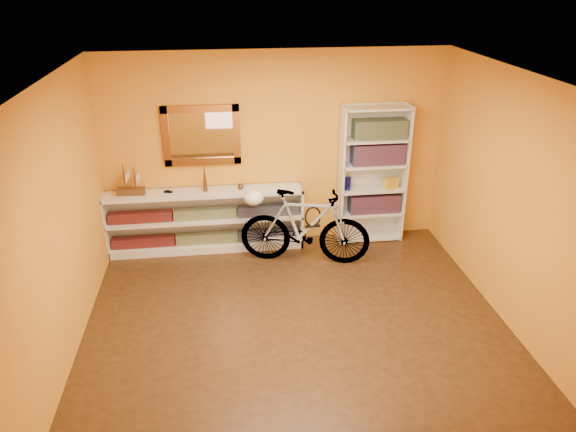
{
  "coord_description": "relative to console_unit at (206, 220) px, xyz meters",
  "views": [
    {
      "loc": [
        -0.69,
        -4.68,
        3.5
      ],
      "look_at": [
        0.0,
        0.7,
        0.95
      ],
      "focal_mm": 33.16,
      "sensor_mm": 36.0,
      "label": 1
    }
  ],
  "objects": [
    {
      "name": "book_row_c",
      "position": [
        2.31,
        0.03,
        1.16
      ],
      "size": [
        0.7,
        0.22,
        0.25
      ],
      "primitive_type": "cube",
      "color": "#184856",
      "rests_on": "bookcase"
    },
    {
      "name": "floor",
      "position": [
        0.97,
        -1.81,
        -0.43
      ],
      "size": [
        4.5,
        4.0,
        0.01
      ],
      "primitive_type": "cube",
      "color": "#331E0E",
      "rests_on": "ground"
    },
    {
      "name": "model_ship",
      "position": [
        -0.92,
        0.0,
        0.63
      ],
      "size": [
        0.35,
        0.15,
        0.41
      ],
      "primitive_type": null,
      "rotation": [
        0.0,
        0.0,
        -0.05
      ],
      "color": "#472913",
      "rests_on": "console_unit"
    },
    {
      "name": "right_wall",
      "position": [
        3.22,
        -1.81,
        0.88
      ],
      "size": [
        0.01,
        4.0,
        2.6
      ],
      "primitive_type": "cube",
      "color": "orange",
      "rests_on": "ground"
    },
    {
      "name": "bookcase",
      "position": [
        2.26,
        0.03,
        0.52
      ],
      "size": [
        0.9,
        0.3,
        1.9
      ],
      "primitive_type": null,
      "color": "silver",
      "rests_on": "floor"
    },
    {
      "name": "decorative_orb",
      "position": [
        0.48,
        0.0,
        0.47
      ],
      "size": [
        0.08,
        0.08,
        0.08
      ],
      "primitive_type": "sphere",
      "color": "#53361C",
      "rests_on": "console_unit"
    },
    {
      "name": "yellow_bag",
      "position": [
        2.51,
        -0.01,
        0.41
      ],
      "size": [
        0.22,
        0.18,
        0.15
      ],
      "primitive_type": "cube",
      "rotation": [
        0.0,
        0.0,
        0.36
      ],
      "color": "gold",
      "rests_on": "bookcase"
    },
    {
      "name": "helmet",
      "position": [
        0.63,
        -0.37,
        0.45
      ],
      "size": [
        0.26,
        0.24,
        0.19
      ],
      "primitive_type": "ellipsoid",
      "color": "white",
      "rests_on": "bicycle"
    },
    {
      "name": "bronze_ornament",
      "position": [
        0.03,
        0.0,
        0.61
      ],
      "size": [
        0.06,
        0.06,
        0.38
      ],
      "primitive_type": "cone",
      "color": "#53361C",
      "rests_on": "console_unit"
    },
    {
      "name": "wall_socket",
      "position": [
        1.87,
        0.17,
        -0.17
      ],
      "size": [
        0.09,
        0.02,
        0.09
      ],
      "primitive_type": "cube",
      "color": "silver",
      "rests_on": "back_wall"
    },
    {
      "name": "ceiling",
      "position": [
        0.97,
        -1.81,
        2.18
      ],
      "size": [
        4.5,
        4.0,
        0.01
      ],
      "primitive_type": "cube",
      "color": "silver",
      "rests_on": "ground"
    },
    {
      "name": "u_lock",
      "position": [
        1.36,
        -0.54,
        0.22
      ],
      "size": [
        0.21,
        0.02,
        0.21
      ],
      "primitive_type": "torus",
      "rotation": [
        1.57,
        0.0,
        0.0
      ],
      "color": "black",
      "rests_on": "bicycle"
    },
    {
      "name": "gilt_mirror",
      "position": [
        0.02,
        0.15,
        1.12
      ],
      "size": [
        0.98,
        0.06,
        0.78
      ],
      "primitive_type": "cube",
      "color": "brown",
      "rests_on": "back_wall"
    },
    {
      "name": "bicycle",
      "position": [
        1.26,
        -0.52,
        0.07
      ],
      "size": [
        0.82,
        1.75,
        1.0
      ],
      "primitive_type": "imported",
      "rotation": [
        0.0,
        0.0,
        1.34
      ],
      "color": "silver",
      "rests_on": "floor"
    },
    {
      "name": "console_unit",
      "position": [
        0.0,
        0.0,
        0.0
      ],
      "size": [
        2.6,
        0.35,
        0.85
      ],
      "primitive_type": null,
      "color": "silver",
      "rests_on": "floor"
    },
    {
      "name": "travel_mug",
      "position": [
        1.93,
        0.01,
        0.43
      ],
      "size": [
        0.08,
        0.08,
        0.18
      ],
      "primitive_type": "cylinder",
      "color": "navy",
      "rests_on": "bookcase"
    },
    {
      "name": "toy_car",
      "position": [
        -0.45,
        0.0,
        0.43
      ],
      "size": [
        0.0,
        0.0,
        0.0
      ],
      "primitive_type": "imported",
      "rotation": [
        0.0,
        0.0,
        1.39
      ],
      "color": "black",
      "rests_on": "console_unit"
    },
    {
      "name": "back_wall",
      "position": [
        0.97,
        0.19,
        0.88
      ],
      "size": [
        4.5,
        0.01,
        2.6
      ],
      "primitive_type": "cube",
      "color": "orange",
      "rests_on": "ground"
    },
    {
      "name": "book_row_a",
      "position": [
        2.31,
        0.03,
        0.12
      ],
      "size": [
        0.7,
        0.22,
        0.26
      ],
      "primitive_type": "cube",
      "color": "maroon",
      "rests_on": "bookcase"
    },
    {
      "name": "cd_row_upper",
      "position": [
        -0.0,
        -0.02,
        0.11
      ],
      "size": [
        2.5,
        0.13,
        0.14
      ],
      "primitive_type": "cube",
      "color": "navy",
      "rests_on": "console_unit"
    },
    {
      "name": "red_tin",
      "position": [
        2.06,
        0.06,
        1.14
      ],
      "size": [
        0.18,
        0.18,
        0.19
      ],
      "primitive_type": "cube",
      "rotation": [
        0.0,
        0.0,
        0.2
      ],
      "color": "maroon",
      "rests_on": "bookcase"
    },
    {
      "name": "left_wall",
      "position": [
        -1.29,
        -1.81,
        0.88
      ],
      "size": [
        0.01,
        4.0,
        2.6
      ],
      "primitive_type": "cube",
      "color": "orange",
      "rests_on": "ground"
    },
    {
      "name": "cd_row_lower",
      "position": [
        -0.0,
        -0.02,
        -0.26
      ],
      "size": [
        2.5,
        0.13,
        0.14
      ],
      "primitive_type": "cube",
      "color": "black",
      "rests_on": "console_unit"
    },
    {
      "name": "book_row_b",
      "position": [
        2.31,
        0.03,
        0.83
      ],
      "size": [
        0.7,
        0.22,
        0.28
      ],
      "primitive_type": "cube",
      "color": "maroon",
      "rests_on": "bookcase"
    }
  ]
}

